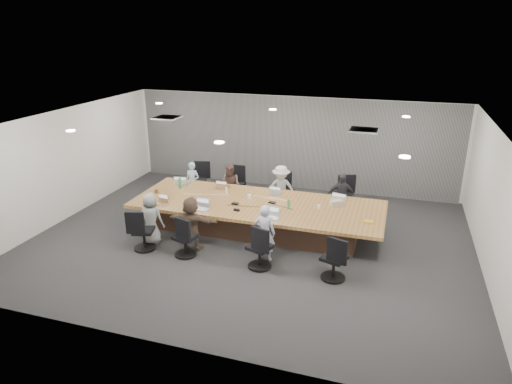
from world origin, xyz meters
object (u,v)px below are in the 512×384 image
(person_0, at_px, (192,182))
(person_2, at_px, (281,189))
(chair_7, at_px, (334,262))
(bottle_green_left, at_px, (180,183))
(person_5, at_px, (191,223))
(bottle_clear, at_px, (226,191))
(chair_0, at_px, (198,183))
(laptop_5, at_px, (201,209))
(chair_3, at_px, (342,199))
(person_4, at_px, (151,218))
(chair_2, at_px, (284,194))
(person_1, at_px, (231,186))
(chair_5, at_px, (185,240))
(stapler, at_px, (237,210))
(laptop_0, at_px, (183,183))
(laptop_2, at_px, (275,192))
(canvas_bag, at_px, (336,203))
(laptop_4, at_px, (162,204))
(laptop_6, at_px, (272,218))
(person_6, at_px, (265,233))
(laptop_1, at_px, (223,187))
(bottle_green_right, at_px, (289,204))
(conference_table, at_px, (257,216))
(chair_4, at_px, (144,234))
(person_3, at_px, (341,197))
(laptop_3, at_px, (338,199))
(chair_6, at_px, (260,250))
(snack_packet, at_px, (369,222))
(chair_1, at_px, (235,188))

(person_0, distance_m, person_2, 2.59)
(chair_7, bearing_deg, bottle_green_left, 173.11)
(person_5, distance_m, bottle_clear, 1.64)
(chair_0, bearing_deg, laptop_5, 101.45)
(chair_3, height_order, person_4, person_4)
(chair_2, height_order, chair_7, chair_2)
(person_1, height_order, bottle_clear, person_1)
(chair_5, distance_m, stapler, 1.40)
(laptop_0, bearing_deg, laptop_2, 174.87)
(chair_3, relative_size, person_0, 0.75)
(canvas_bag, bearing_deg, laptop_2, 163.86)
(laptop_2, height_order, bottle_clear, bottle_clear)
(person_0, relative_size, laptop_4, 4.01)
(person_1, xyz_separation_m, bottle_clear, (0.30, -1.09, 0.25))
(laptop_2, xyz_separation_m, laptop_6, (0.35, -1.60, 0.00))
(laptop_5, height_order, person_6, person_6)
(person_2, bearing_deg, person_5, -120.84)
(laptop_1, relative_size, bottle_green_right, 1.38)
(laptop_6, bearing_deg, chair_3, 67.84)
(conference_table, bearing_deg, chair_4, -141.31)
(chair_5, relative_size, person_1, 0.62)
(chair_0, relative_size, person_3, 0.71)
(bottle_green_left, bearing_deg, laptop_3, 5.64)
(chair_0, bearing_deg, laptop_1, 127.24)
(chair_7, distance_m, person_4, 4.26)
(chair_6, bearing_deg, snack_packet, 50.96)
(person_3, bearing_deg, bottle_green_right, -135.81)
(laptop_0, height_order, person_3, person_3)
(person_0, distance_m, laptop_1, 1.29)
(person_5, relative_size, bottle_clear, 5.85)
(chair_1, xyz_separation_m, laptop_6, (1.78, -2.50, 0.32))
(conference_table, bearing_deg, bottle_green_left, 169.95)
(person_5, bearing_deg, bottle_clear, -100.09)
(person_2, relative_size, canvas_bag, 4.66)
(conference_table, xyz_separation_m, bottle_clear, (-0.89, 0.26, 0.44))
(laptop_6, bearing_deg, canvas_bag, 46.43)
(chair_1, distance_m, bottle_green_right, 2.76)
(conference_table, relative_size, laptop_2, 19.56)
(person_0, xyz_separation_m, stapler, (2.06, -1.99, 0.19))
(person_1, bearing_deg, snack_packet, -13.21)
(person_4, relative_size, laptop_4, 4.22)
(chair_5, xyz_separation_m, person_4, (-1.01, 0.35, 0.24))
(chair_5, bearing_deg, stapler, 70.63)
(person_0, distance_m, person_5, 2.97)
(person_1, height_order, laptop_5, person_1)
(chair_6, bearing_deg, person_5, -172.79)
(chair_2, height_order, bottle_green_left, bottle_green_left)
(person_1, relative_size, person_5, 0.97)
(person_2, relative_size, snack_packet, 6.98)
(chair_0, height_order, laptop_4, chair_0)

